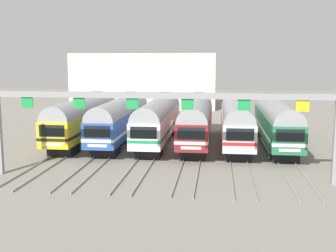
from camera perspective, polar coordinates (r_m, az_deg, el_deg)
The scene contains 10 objects.
ground_plane at distance 45.42m, azimuth 1.24°, elevation -2.38°, with size 160.00×160.00×0.00m, color gray.
track_bed at distance 62.12m, azimuth 2.74°, elevation 0.74°, with size 21.70×70.00×0.15m.
commuter_train_yellow at distance 47.01m, azimuth -11.10°, elevation 1.16°, with size 2.88×18.06×5.05m.
commuter_train_blue at distance 45.94m, azimuth -6.30°, elevation 1.10°, with size 2.88×18.06×5.05m.
commuter_train_white at distance 45.21m, azimuth -1.30°, elevation 1.02°, with size 2.88×18.06×5.05m.
commuter_train_maroon at distance 44.83m, azimuth 3.82°, elevation 0.94°, with size 2.88×18.06×5.05m.
commuter_train_stainless at distance 44.81m, azimuth 8.98°, elevation 0.84°, with size 2.88×18.06×4.77m.
commuter_train_green at distance 45.16m, azimuth 14.11°, elevation 0.75°, with size 2.88×18.06×5.05m.
catenary_gantry at distance 31.34m, azimuth -1.10°, elevation 2.42°, with size 25.43×0.44×6.97m.
maintenance_building at distance 79.68m, azimuth -3.03°, elevation 6.04°, with size 25.80×10.00×9.85m, color beige.
Camera 1 is at (4.23, -44.35, 8.88)m, focal length 46.02 mm.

